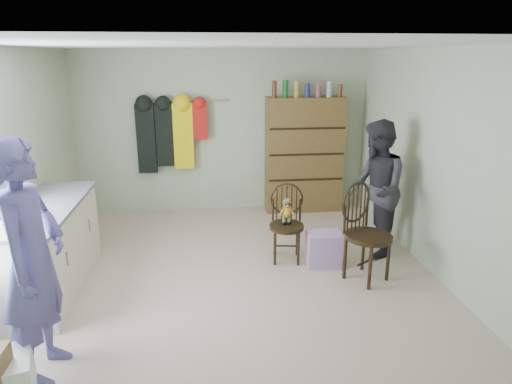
{
  "coord_description": "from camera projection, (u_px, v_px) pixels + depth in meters",
  "views": [
    {
      "loc": [
        -0.3,
        -4.62,
        2.4
      ],
      "look_at": [
        0.25,
        0.2,
        0.95
      ],
      "focal_mm": 32.0,
      "sensor_mm": 36.0,
      "label": 1
    }
  ],
  "objects": [
    {
      "name": "ground_plane",
      "position": [
        236.0,
        279.0,
        5.12
      ],
      "size": [
        5.0,
        5.0,
        0.0
      ],
      "primitive_type": "plane",
      "color": "beige",
      "rests_on": "ground"
    },
    {
      "name": "room_walls",
      "position": [
        231.0,
        131.0,
        5.17
      ],
      "size": [
        5.0,
        5.0,
        5.0
      ],
      "color": "beige",
      "rests_on": "ground"
    },
    {
      "name": "counter",
      "position": [
        50.0,
        248.0,
        4.77
      ],
      "size": [
        0.64,
        1.86,
        0.94
      ],
      "color": "silver",
      "rests_on": "ground"
    },
    {
      "name": "chair_front",
      "position": [
        287.0,
        218.0,
        5.49
      ],
      "size": [
        0.47,
        0.47,
        0.94
      ],
      "rotation": [
        0.0,
        0.0,
        -0.14
      ],
      "color": "black",
      "rests_on": "ground"
    },
    {
      "name": "chair_far",
      "position": [
        364.0,
        228.0,
        4.99
      ],
      "size": [
        0.68,
        0.68,
        1.1
      ],
      "rotation": [
        0.0,
        0.0,
        0.59
      ],
      "color": "black",
      "rests_on": "ground"
    },
    {
      "name": "striped_bag",
      "position": [
        323.0,
        249.0,
        5.41
      ],
      "size": [
        0.4,
        0.32,
        0.41
      ],
      "primitive_type": "cube",
      "rotation": [
        0.0,
        0.0,
        -0.05
      ],
      "color": "pink",
      "rests_on": "ground"
    },
    {
      "name": "person_left",
      "position": [
        33.0,
        262.0,
        3.36
      ],
      "size": [
        0.49,
        0.71,
        1.88
      ],
      "primitive_type": "imported",
      "rotation": [
        0.0,
        0.0,
        1.51
      ],
      "color": "#575093",
      "rests_on": "ground"
    },
    {
      "name": "person_right",
      "position": [
        375.0,
        189.0,
        5.54
      ],
      "size": [
        0.78,
        0.93,
        1.69
      ],
      "primitive_type": "imported",
      "rotation": [
        0.0,
        0.0,
        -1.76
      ],
      "color": "#2D2B33",
      "rests_on": "ground"
    },
    {
      "name": "dresser",
      "position": [
        304.0,
        154.0,
        7.18
      ],
      "size": [
        1.2,
        0.39,
        2.06
      ],
      "color": "brown",
      "rests_on": "ground"
    },
    {
      "name": "coat_rack",
      "position": [
        170.0,
        135.0,
        6.93
      ],
      "size": [
        1.42,
        0.12,
        1.09
      ],
      "color": "#99999E",
      "rests_on": "ground"
    }
  ]
}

